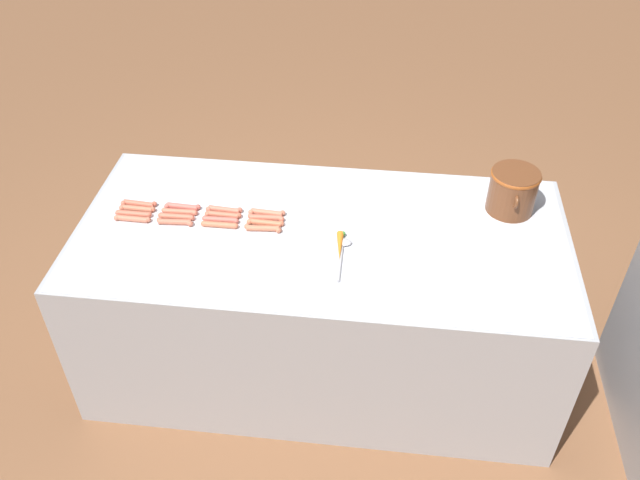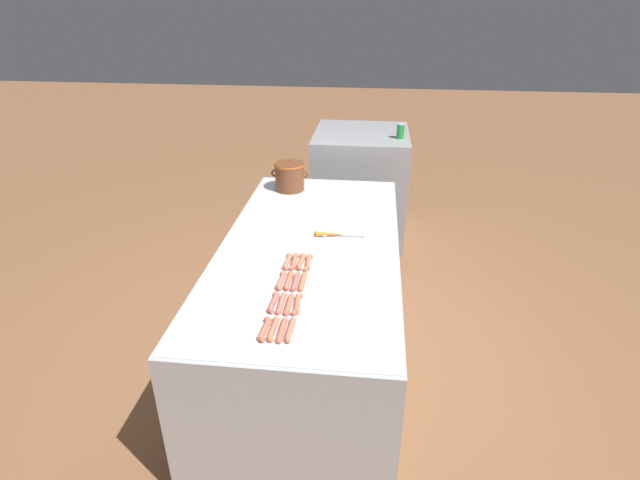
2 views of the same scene
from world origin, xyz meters
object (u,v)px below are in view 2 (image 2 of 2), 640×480
hot_dog_2 (281,281)px  hot_dog_13 (297,304)px  serving_spoon (332,235)px  hot_dog_9 (289,304)px  hot_dog_1 (273,302)px  hot_dog_6 (289,281)px  back_cabinet (360,185)px  bean_pot (290,175)px  carrot (329,234)px  hot_dog_10 (296,281)px  hot_dog_5 (281,303)px  hot_dog_11 (301,262)px  soda_can (400,131)px  hot_dog_3 (288,261)px  hot_dog_12 (290,330)px  hot_dog_0 (264,329)px  hot_dog_7 (294,262)px  hot_dog_4 (273,329)px  hot_dog_14 (303,281)px  hot_dog_15 (308,262)px

hot_dog_2 → hot_dog_13: bearing=-60.2°
serving_spoon → hot_dog_9: bearing=-99.7°
hot_dog_1 → hot_dog_6: size_ratio=1.00×
back_cabinet → bean_pot: size_ratio=3.71×
hot_dog_1 → carrot: (0.19, 0.74, 0.00)m
hot_dog_9 → hot_dog_10: same height
hot_dog_5 → hot_dog_11: size_ratio=1.00×
hot_dog_2 → soda_can: soda_can is taller
hot_dog_3 → hot_dog_6: (0.04, -0.19, 0.00)m
hot_dog_12 → serving_spoon: bearing=84.5°
hot_dog_0 → hot_dog_9: bearing=69.7°
hot_dog_2 → hot_dog_9: same height
hot_dog_2 → carrot: bearing=70.7°
hot_dog_5 → hot_dog_7: size_ratio=1.00×
hot_dog_9 → serving_spoon: hot_dog_9 is taller
hot_dog_7 → soda_can: 2.05m
hot_dog_4 → hot_dog_12: bearing=1.7°
hot_dog_12 → serving_spoon: 0.95m
hot_dog_4 → hot_dog_10: bearing=84.9°
serving_spoon → hot_dog_14: bearing=-99.7°
hot_dog_3 → soda_can: 2.07m
back_cabinet → hot_dog_11: bearing=-96.5°
hot_dog_9 → hot_dog_10: (-0.00, 0.20, 0.00)m
hot_dog_15 → back_cabinet: bearing=84.6°
hot_dog_2 → back_cabinet: bearing=82.3°
hot_dog_10 → hot_dog_11: 0.20m
hot_dog_12 → hot_dog_13: same height
hot_dog_5 → hot_dog_1: bearing=175.6°
back_cabinet → hot_dog_14: 2.35m
hot_dog_4 → hot_dog_15: same height
hot_dog_3 → hot_dog_13: same height
hot_dog_13 → hot_dog_3: bearing=106.1°
hot_dog_5 → hot_dog_11: (0.03, 0.40, 0.00)m
hot_dog_6 → hot_dog_15: size_ratio=1.00×
hot_dog_2 → hot_dog_13: same height
hot_dog_3 → carrot: size_ratio=0.92×
hot_dog_3 → hot_dog_4: size_ratio=1.00×
back_cabinet → hot_dog_12: bearing=-94.2°
hot_dog_14 → hot_dog_7: bearing=110.9°
hot_dog_0 → carrot: (0.19, 0.95, 0.00)m
hot_dog_6 → hot_dog_11: same height
hot_dog_0 → soda_can: soda_can is taller
back_cabinet → hot_dog_11: (-0.24, -2.12, 0.35)m
hot_dog_15 → hot_dog_2: bearing=-119.4°
hot_dog_3 → hot_dog_12: 0.60m
hot_dog_2 → hot_dog_14: bearing=2.4°
hot_dog_1 → hot_dog_13: same height
hot_dog_10 → soda_can: 2.23m
hot_dog_4 → hot_dog_14: 0.40m
hot_dog_0 → hot_dog_6: (0.04, 0.40, 0.00)m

